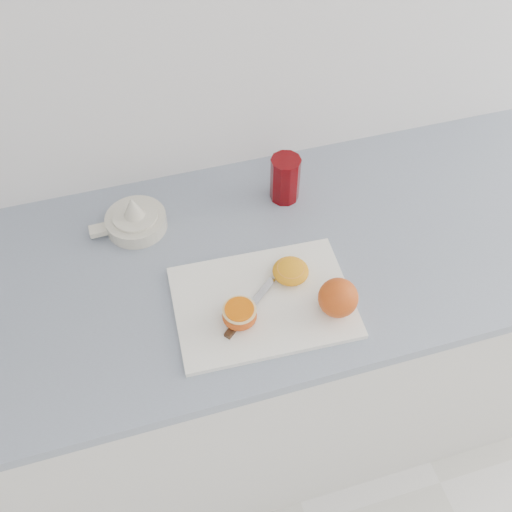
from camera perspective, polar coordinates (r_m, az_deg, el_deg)
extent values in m
cube|color=silver|center=(1.63, -1.88, -10.52)|extent=(2.46, 0.60, 0.86)
cube|color=#8799AC|center=(1.25, -2.40, -0.77)|extent=(2.52, 0.64, 0.03)
cube|color=white|center=(1.17, 0.70, -4.61)|extent=(0.37, 0.27, 0.01)
sphere|color=#CB5D13|center=(1.13, 8.22, -4.16)|extent=(0.08, 0.08, 0.08)
ellipsoid|color=#CB5D13|center=(1.12, -1.65, -5.97)|extent=(0.07, 0.07, 0.04)
cylinder|color=#FFE290|center=(1.10, -1.68, -5.41)|extent=(0.07, 0.07, 0.00)
cylinder|color=#DB5900|center=(1.10, -1.68, -5.34)|extent=(0.06, 0.06, 0.00)
ellipsoid|color=orange|center=(1.19, 3.48, -1.52)|extent=(0.08, 0.08, 0.03)
cylinder|color=orange|center=(1.18, 3.50, -1.23)|extent=(0.06, 0.06, 0.00)
cube|color=#432A1B|center=(1.13, -1.87, -6.75)|extent=(0.06, 0.06, 0.01)
cube|color=#B7B7BC|center=(1.16, 0.47, -3.82)|extent=(0.08, 0.07, 0.00)
cylinder|color=#B7B7BC|center=(1.13, -1.87, -6.75)|extent=(0.00, 0.00, 0.01)
cylinder|color=white|center=(1.32, -11.87, 3.36)|extent=(0.14, 0.14, 0.03)
cylinder|color=white|center=(1.30, -12.02, 3.97)|extent=(0.10, 0.10, 0.01)
cone|color=white|center=(1.28, -12.23, 4.85)|extent=(0.05, 0.05, 0.05)
cube|color=white|center=(1.32, -15.38, 2.51)|extent=(0.04, 0.03, 0.01)
ellipsoid|color=#CE5600|center=(1.29, -11.50, 4.05)|extent=(0.01, 0.01, 0.00)
ellipsoid|color=#CE5600|center=(1.31, -12.69, 4.35)|extent=(0.01, 0.01, 0.00)
ellipsoid|color=#CE5600|center=(1.29, -12.03, 3.69)|extent=(0.01, 0.01, 0.00)
ellipsoid|color=#CE5600|center=(1.30, -11.36, 4.55)|extent=(0.01, 0.01, 0.00)
cylinder|color=#630408|center=(1.33, 2.92, 7.67)|extent=(0.07, 0.07, 0.11)
cylinder|color=orange|center=(1.36, 2.85, 6.35)|extent=(0.06, 0.06, 0.02)
cylinder|color=#630408|center=(1.29, 3.03, 9.53)|extent=(0.07, 0.07, 0.00)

